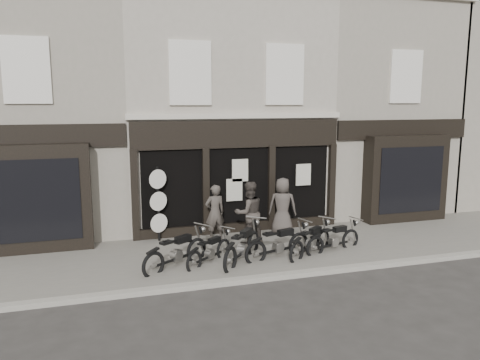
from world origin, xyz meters
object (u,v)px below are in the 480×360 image
object	(u,v)px
motorcycle_3	(279,246)
man_right	(282,206)
motorcycle_4	(311,244)
man_centre	(249,213)
man_left	(215,212)
motorcycle_0	(177,255)
motorcycle_1	(210,253)
motorcycle_2	(243,249)
motorcycle_5	(334,241)
advert_sign_post	(158,207)

from	to	relation	value
motorcycle_3	man_right	size ratio (longest dim) A/B	1.15
motorcycle_4	man_centre	bearing A→B (deg)	99.84
man_left	man_centre	size ratio (longest dim) A/B	0.92
man_left	man_centre	xyz separation A→B (m)	(0.92, -0.69, 0.08)
motorcycle_0	motorcycle_4	bearing A→B (deg)	-35.17
motorcycle_1	motorcycle_2	world-z (taller)	motorcycle_2
motorcycle_0	man_left	xyz separation A→B (m)	(1.57, 2.07, 0.58)
motorcycle_1	man_centre	world-z (taller)	man_centre
motorcycle_0	man_centre	xyz separation A→B (m)	(2.49, 1.38, 0.66)
motorcycle_2	motorcycle_4	bearing A→B (deg)	-50.74
motorcycle_4	man_left	size ratio (longest dim) A/B	1.06
motorcycle_3	motorcycle_5	xyz separation A→B (m)	(1.80, 0.08, -0.03)
motorcycle_4	advert_sign_post	bearing A→B (deg)	113.88
motorcycle_5	man_left	world-z (taller)	man_left
motorcycle_2	motorcycle_4	size ratio (longest dim) A/B	1.03
motorcycle_0	advert_sign_post	bearing A→B (deg)	60.12
motorcycle_2	man_left	xyz separation A→B (m)	(-0.27, 2.13, 0.57)
man_left	advert_sign_post	xyz separation A→B (m)	(-1.74, 0.39, 0.20)
motorcycle_0	motorcycle_3	xyz separation A→B (m)	(2.92, -0.07, -0.01)
motorcycle_1	motorcycle_5	distance (m)	3.78
man_right	advert_sign_post	world-z (taller)	advert_sign_post
motorcycle_2	motorcycle_5	size ratio (longest dim) A/B	0.97
motorcycle_2	motorcycle_5	xyz separation A→B (m)	(2.87, 0.07, -0.06)
motorcycle_5	man_left	bearing A→B (deg)	130.97
motorcycle_0	motorcycle_1	world-z (taller)	motorcycle_0
man_centre	motorcycle_1	bearing A→B (deg)	33.22
motorcycle_1	motorcycle_2	size ratio (longest dim) A/B	0.83
motorcycle_4	motorcycle_0	bearing A→B (deg)	144.49
motorcycle_2	man_centre	size ratio (longest dim) A/B	1.01
motorcycle_4	advert_sign_post	distance (m)	4.88
motorcycle_5	advert_sign_post	bearing A→B (deg)	137.57
man_right	advert_sign_post	size ratio (longest dim) A/B	0.76
man_left	motorcycle_5	bearing A→B (deg)	139.23
man_left	man_right	bearing A→B (deg)	173.04
motorcycle_5	man_right	distance (m)	2.34
motorcycle_3	man_centre	world-z (taller)	man_centre
motorcycle_5	motorcycle_3	bearing A→B (deg)	166.71
motorcycle_2	advert_sign_post	bearing A→B (deg)	78.74
man_centre	advert_sign_post	size ratio (longest dim) A/B	0.78
motorcycle_3	man_centre	xyz separation A→B (m)	(-0.43, 1.45, 0.67)
motorcycle_5	motorcycle_1	bearing A→B (deg)	163.43
motorcycle_3	man_centre	size ratio (longest dim) A/B	1.12
man_centre	motorcycle_4	bearing A→B (deg)	126.78
motorcycle_3	advert_sign_post	world-z (taller)	advert_sign_post
motorcycle_1	motorcycle_5	xyz separation A→B (m)	(3.78, -0.05, 0.03)
motorcycle_3	motorcycle_1	bearing A→B (deg)	159.90
man_centre	man_right	distance (m)	1.57
man_left	man_right	world-z (taller)	man_right
man_left	advert_sign_post	size ratio (longest dim) A/B	0.72
motorcycle_2	motorcycle_3	xyz separation A→B (m)	(1.08, -0.01, -0.02)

